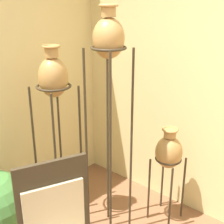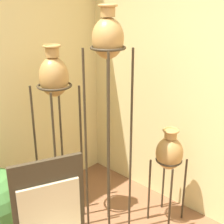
{
  "view_description": "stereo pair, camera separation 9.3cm",
  "coord_description": "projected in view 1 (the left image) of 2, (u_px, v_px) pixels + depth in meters",
  "views": [
    {
      "loc": [
        -0.72,
        -0.7,
        2.06
      ],
      "look_at": [
        1.16,
        0.94,
        1.14
      ],
      "focal_mm": 50.0,
      "sensor_mm": 36.0,
      "label": 1
    },
    {
      "loc": [
        -0.65,
        -0.77,
        2.06
      ],
      "look_at": [
        1.16,
        0.94,
        1.14
      ],
      "focal_mm": 50.0,
      "sensor_mm": 36.0,
      "label": 2
    }
  ],
  "objects": [
    {
      "name": "vase_stand_tall",
      "position": [
        109.0,
        52.0,
        2.35
      ],
      "size": [
        0.29,
        0.29,
        2.01
      ],
      "color": "#382D1E",
      "rests_on": "ground_plane"
    },
    {
      "name": "vase_stand_medium",
      "position": [
        54.0,
        83.0,
        2.64
      ],
      "size": [
        0.32,
        0.32,
        1.69
      ],
      "color": "#382D1E",
      "rests_on": "ground_plane"
    },
    {
      "name": "vase_stand_short",
      "position": [
        169.0,
        153.0,
        2.87
      ],
      "size": [
        0.26,
        0.26,
        0.96
      ],
      "color": "#382D1E",
      "rests_on": "ground_plane"
    }
  ]
}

